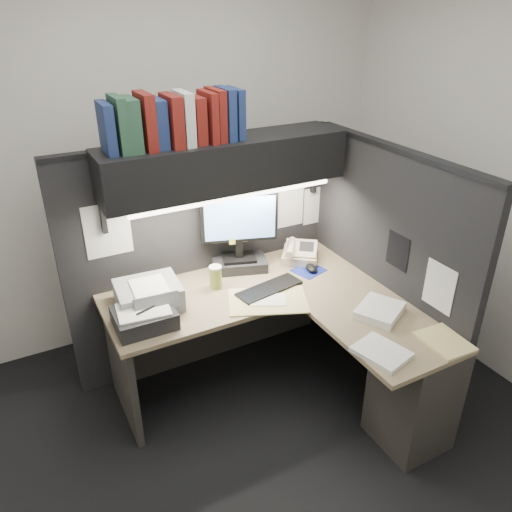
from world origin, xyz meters
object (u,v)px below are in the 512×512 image
(coffee_cup, at_px, (216,278))
(printer, at_px, (149,295))
(keyboard, at_px, (269,289))
(desk, at_px, (326,356))
(notebook_stack, at_px, (144,318))
(overhead_shelf, at_px, (225,164))
(monitor, at_px, (239,240))
(telephone, at_px, (300,253))

(coffee_cup, relative_size, printer, 0.39)
(keyboard, bearing_deg, desk, -79.46)
(desk, bearing_deg, keyboard, 110.44)
(keyboard, xyz_separation_m, notebook_stack, (-0.82, -0.00, 0.04))
(printer, bearing_deg, overhead_shelf, 16.75)
(monitor, bearing_deg, desk, -57.47)
(telephone, bearing_deg, overhead_shelf, -148.16)
(coffee_cup, xyz_separation_m, printer, (-0.45, -0.01, 0.00))
(keyboard, height_order, coffee_cup, coffee_cup)
(printer, height_order, notebook_stack, printer)
(desk, distance_m, printer, 1.14)
(monitor, height_order, keyboard, monitor)
(overhead_shelf, bearing_deg, printer, -167.20)
(monitor, distance_m, notebook_stack, 0.87)
(monitor, height_order, coffee_cup, monitor)
(desk, distance_m, overhead_shelf, 1.33)
(telephone, xyz_separation_m, coffee_cup, (-0.69, -0.08, 0.02))
(overhead_shelf, relative_size, printer, 4.17)
(overhead_shelf, relative_size, notebook_stack, 4.67)
(telephone, height_order, printer, printer)
(overhead_shelf, height_order, telephone, overhead_shelf)
(keyboard, xyz_separation_m, telephone, (0.40, 0.27, 0.04))
(monitor, relative_size, telephone, 2.16)
(coffee_cup, bearing_deg, telephone, 6.36)
(notebook_stack, bearing_deg, monitor, 24.34)
(coffee_cup, xyz_separation_m, notebook_stack, (-0.53, -0.20, -0.02))
(monitor, height_order, telephone, monitor)
(overhead_shelf, xyz_separation_m, telephone, (0.54, -0.05, -0.72))
(monitor, distance_m, keyboard, 0.41)
(overhead_shelf, bearing_deg, notebook_stack, -154.69)
(overhead_shelf, distance_m, monitor, 0.56)
(overhead_shelf, bearing_deg, monitor, 17.41)
(keyboard, bearing_deg, notebook_stack, 170.22)
(desk, xyz_separation_m, monitor, (-0.20, 0.78, 0.51))
(desk, relative_size, coffee_cup, 11.84)
(keyboard, bearing_deg, monitor, 86.39)
(notebook_stack, bearing_deg, printer, 65.39)
(monitor, bearing_deg, telephone, 8.04)
(coffee_cup, bearing_deg, keyboard, -34.07)
(overhead_shelf, xyz_separation_m, coffee_cup, (-0.15, -0.13, -0.70))
(monitor, bearing_deg, keyboard, -65.51)
(monitor, relative_size, printer, 1.48)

